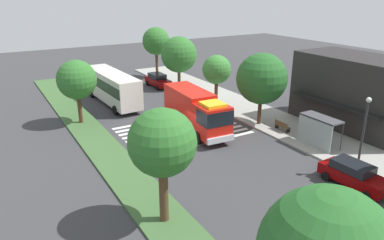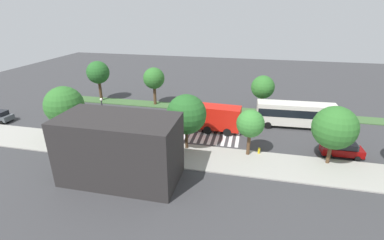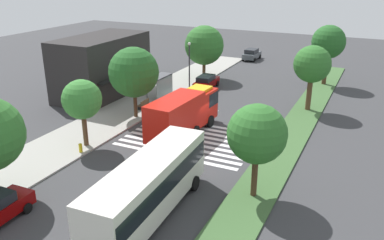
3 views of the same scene
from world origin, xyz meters
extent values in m
plane|color=#38383A|center=(0.00, 0.00, 0.00)|extent=(120.00, 120.00, 0.00)
cube|color=#9E9B93|center=(0.00, 9.06, 0.07)|extent=(60.00, 5.71, 0.14)
cube|color=#3D6033|center=(0.00, -7.71, 0.07)|extent=(60.00, 3.00, 0.14)
cube|color=silver|center=(-6.21, 0.00, 0.01)|extent=(0.45, 11.18, 0.01)
cube|color=silver|center=(-5.31, 0.00, 0.01)|extent=(0.45, 11.18, 0.01)
cube|color=silver|center=(-4.41, 0.00, 0.01)|extent=(0.45, 11.18, 0.01)
cube|color=silver|center=(-3.51, 0.00, 0.01)|extent=(0.45, 11.18, 0.01)
cube|color=silver|center=(-2.61, 0.00, 0.01)|extent=(0.45, 11.18, 0.01)
cube|color=silver|center=(-1.71, 0.00, 0.01)|extent=(0.45, 11.18, 0.01)
cube|color=silver|center=(-0.81, 0.00, 0.01)|extent=(0.45, 11.18, 0.01)
cube|color=silver|center=(0.09, 0.00, 0.01)|extent=(0.45, 11.18, 0.01)
cube|color=silver|center=(0.99, 0.00, 0.01)|extent=(0.45, 11.18, 0.01)
cube|color=red|center=(1.15, 0.89, 1.95)|extent=(2.78, 2.68, 2.81)
cube|color=red|center=(-3.25, 1.14, 2.13)|extent=(6.30, 2.88, 3.17)
cube|color=black|center=(1.54, 0.87, 2.51)|extent=(2.04, 2.66, 1.23)
cube|color=silver|center=(2.57, 0.81, 0.80)|extent=(0.38, 2.55, 0.50)
cube|color=yellow|center=(1.15, 0.89, 3.48)|extent=(1.95, 1.88, 0.24)
cylinder|color=black|center=(0.96, 2.17, 0.55)|extent=(1.12, 0.36, 1.10)
cylinder|color=black|center=(0.81, -0.36, 0.55)|extent=(1.12, 0.36, 1.10)
cylinder|color=black|center=(-4.72, 2.49, 0.55)|extent=(1.12, 0.36, 1.10)
cylinder|color=black|center=(-4.86, -0.04, 0.55)|extent=(1.12, 0.36, 1.10)
cylinder|color=black|center=(-1.95, 2.33, 0.55)|extent=(1.12, 0.36, 1.10)
cylinder|color=black|center=(-2.09, -0.20, 0.55)|extent=(1.12, 0.36, 1.10)
cube|color=#720505|center=(-18.50, 5.01, 0.73)|extent=(4.64, 1.97, 0.83)
cube|color=black|center=(-18.73, 5.01, 1.46)|extent=(2.62, 1.70, 0.62)
cylinder|color=black|center=(-17.01, 5.98, 0.32)|extent=(0.65, 0.24, 0.64)
cylinder|color=black|center=(-16.96, 4.13, 0.32)|extent=(0.65, 0.24, 0.64)
cylinder|color=black|center=(-20.04, 5.89, 0.32)|extent=(0.65, 0.24, 0.64)
cylinder|color=black|center=(-19.99, 4.05, 0.32)|extent=(0.65, 0.24, 0.64)
cube|color=#720505|center=(12.19, 5.01, 0.71)|extent=(4.66, 2.01, 0.77)
cube|color=black|center=(11.96, 5.00, 1.37)|extent=(2.64, 1.70, 0.56)
cylinder|color=black|center=(13.66, 5.98, 0.32)|extent=(0.65, 0.25, 0.64)
cylinder|color=black|center=(13.74, 4.18, 0.32)|extent=(0.65, 0.25, 0.64)
cylinder|color=black|center=(10.64, 5.85, 0.32)|extent=(0.65, 0.25, 0.64)
cylinder|color=black|center=(10.72, 4.04, 0.32)|extent=(0.65, 0.25, 0.64)
cylinder|color=black|center=(28.92, 5.98, 0.32)|extent=(0.64, 0.23, 0.64)
cylinder|color=black|center=(28.89, 4.10, 0.32)|extent=(0.64, 0.23, 0.64)
cube|color=silver|center=(-14.05, -2.80, 2.08)|extent=(11.13, 3.03, 3.16)
cube|color=black|center=(-14.05, -2.80, 2.46)|extent=(10.91, 3.07, 1.14)
cylinder|color=black|center=(-17.85, -4.24, 0.50)|extent=(1.01, 0.34, 1.00)
cylinder|color=black|center=(-17.96, -1.69, 0.50)|extent=(1.01, 0.34, 1.00)
cylinder|color=black|center=(-10.14, -3.90, 0.50)|extent=(1.01, 0.34, 1.00)
cylinder|color=black|center=(-10.25, -1.35, 0.50)|extent=(1.01, 0.34, 1.00)
cube|color=#4C4C51|center=(6.35, 8.21, 2.54)|extent=(3.50, 1.40, 0.12)
cube|color=#8C9E99|center=(6.35, 7.55, 1.34)|extent=(3.50, 0.08, 2.40)
cylinder|color=#333338|center=(4.65, 8.86, 1.34)|extent=(0.08, 0.08, 2.40)
cylinder|color=#333338|center=(8.05, 8.86, 1.34)|extent=(0.08, 0.08, 2.40)
cube|color=#4C3823|center=(2.35, 7.92, 0.55)|extent=(1.60, 0.50, 0.08)
cube|color=#4C3823|center=(2.35, 7.70, 0.82)|extent=(1.60, 0.06, 0.45)
cube|color=black|center=(1.63, 7.92, 0.33)|extent=(0.08, 0.45, 0.37)
cube|color=black|center=(3.07, 7.92, 0.33)|extent=(0.08, 0.45, 0.37)
cylinder|color=#2D2D30|center=(11.14, 6.81, 2.74)|extent=(0.16, 0.16, 5.21)
sphere|color=white|center=(11.14, 6.81, 5.53)|extent=(0.36, 0.36, 0.36)
cube|color=#282626|center=(4.80, 14.83, 3.38)|extent=(11.66, 5.83, 6.75)
cube|color=black|center=(4.80, 11.52, 2.80)|extent=(9.33, 0.80, 0.16)
cylinder|color=#513823|center=(-16.55, 7.21, 1.48)|extent=(0.40, 0.40, 2.69)
sphere|color=#2D6B28|center=(-16.55, 7.21, 4.47)|extent=(4.70, 4.70, 4.70)
cylinder|color=#513823|center=(-7.69, 7.21, 1.57)|extent=(0.40, 0.40, 2.86)
sphere|color=#387F33|center=(-7.69, 7.21, 4.12)|extent=(3.21, 3.21, 3.21)
cylinder|color=#47301E|center=(-0.16, 7.21, 1.53)|extent=(0.36, 0.36, 2.79)
sphere|color=#235B23|center=(-0.16, 7.21, 4.61)|extent=(4.82, 4.82, 4.82)
cylinder|color=#513823|center=(16.40, 7.21, 1.40)|extent=(0.42, 0.42, 2.53)
sphere|color=#2D6B28|center=(16.40, 7.21, 4.45)|extent=(5.09, 5.09, 5.09)
cylinder|color=#47301E|center=(-9.26, -7.71, 1.64)|extent=(0.39, 0.39, 2.99)
sphere|color=#2D6B28|center=(-9.26, -7.71, 4.44)|extent=(3.75, 3.75, 3.75)
cylinder|color=#513823|center=(9.33, -7.71, 1.88)|extent=(0.52, 0.52, 3.47)
sphere|color=#2D6B28|center=(9.33, -7.71, 4.92)|extent=(3.73, 3.73, 3.73)
cylinder|color=#47301E|center=(20.07, -7.71, 2.07)|extent=(0.54, 0.54, 3.85)
sphere|color=#235B23|center=(20.07, -7.71, 5.42)|extent=(4.08, 4.08, 4.08)
cylinder|color=gold|center=(-8.98, 6.71, 0.49)|extent=(0.28, 0.28, 0.70)
camera|label=1|loc=(25.37, -15.24, 12.55)|focal=34.05mm
camera|label=2|loc=(-7.45, 36.70, 16.46)|focal=25.61mm
camera|label=3|loc=(-31.58, -13.95, 14.07)|focal=37.82mm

